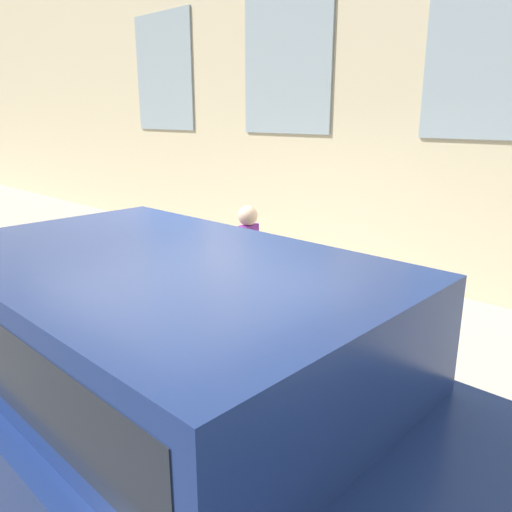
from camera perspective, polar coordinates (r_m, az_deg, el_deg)
The scene contains 5 objects.
ground_plane at distance 5.19m, azimuth -6.08°, elevation -11.07°, with size 80.00×80.00×0.00m, color #514F4C.
sidewalk at distance 6.14m, azimuth 4.67°, elevation -5.82°, with size 3.00×60.00×0.16m.
fire_hydrant at distance 4.99m, azimuth 1.00°, elevation -5.03°, with size 0.37×0.47×0.78m.
person at distance 5.23m, azimuth -0.95°, elevation 0.23°, with size 0.31×0.21×1.29m.
parked_truck_navy_near at distance 3.04m, azimuth -11.51°, elevation -11.92°, with size 1.90×4.37×1.60m.
Camera 1 is at (-2.95, -3.57, 2.34)m, focal length 35.00 mm.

